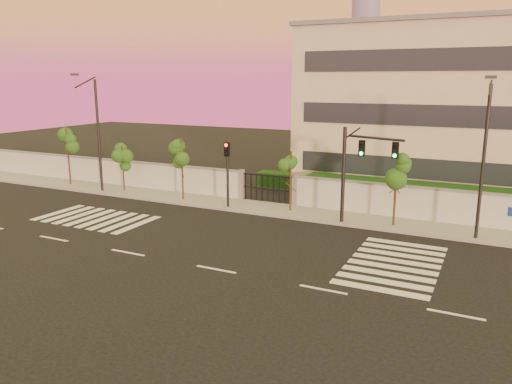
% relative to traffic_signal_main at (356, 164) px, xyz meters
% --- Properties ---
extents(ground, '(120.00, 120.00, 0.00)m').
position_rel_traffic_signal_main_xyz_m(ground, '(-3.66, -9.42, -3.59)').
color(ground, black).
rests_on(ground, ground).
extents(sidewalk, '(60.00, 3.00, 0.15)m').
position_rel_traffic_signal_main_xyz_m(sidewalk, '(-3.66, 1.08, -3.52)').
color(sidewalk, gray).
rests_on(sidewalk, ground).
extents(perimeter_wall, '(60.00, 0.36, 2.20)m').
position_rel_traffic_signal_main_xyz_m(perimeter_wall, '(-3.56, 2.58, -2.52)').
color(perimeter_wall, '#B6B8BD').
rests_on(perimeter_wall, ground).
extents(hedge_row, '(41.00, 4.25, 1.80)m').
position_rel_traffic_signal_main_xyz_m(hedge_row, '(-2.50, 5.32, -2.77)').
color(hedge_row, black).
rests_on(hedge_row, ground).
extents(institutional_building, '(24.40, 12.40, 12.25)m').
position_rel_traffic_signal_main_xyz_m(institutional_building, '(5.34, 12.57, 2.56)').
color(institutional_building, beige).
rests_on(institutional_building, ground).
extents(road_markings, '(57.00, 7.62, 0.02)m').
position_rel_traffic_signal_main_xyz_m(road_markings, '(-5.25, -5.66, -3.58)').
color(road_markings, silver).
rests_on(road_markings, ground).
extents(street_tree_a, '(1.56, 1.24, 4.55)m').
position_rel_traffic_signal_main_xyz_m(street_tree_a, '(-23.26, 1.06, -0.24)').
color(street_tree_a, '#382314').
rests_on(street_tree_a, ground).
extents(street_tree_b, '(1.38, 1.10, 3.46)m').
position_rel_traffic_signal_main_xyz_m(street_tree_b, '(-17.91, 1.20, -1.04)').
color(street_tree_b, '#382314').
rests_on(street_tree_b, ground).
extents(street_tree_c, '(1.48, 1.17, 4.48)m').
position_rel_traffic_signal_main_xyz_m(street_tree_c, '(-12.16, 0.56, -0.29)').
color(street_tree_c, '#382314').
rests_on(street_tree_c, ground).
extents(street_tree_d, '(1.53, 1.22, 3.93)m').
position_rel_traffic_signal_main_xyz_m(street_tree_d, '(-4.36, 1.06, -0.69)').
color(street_tree_d, '#382314').
rests_on(street_tree_d, ground).
extents(street_tree_e, '(1.60, 1.28, 4.79)m').
position_rel_traffic_signal_main_xyz_m(street_tree_e, '(2.17, 0.65, -0.07)').
color(street_tree_e, '#382314').
rests_on(street_tree_e, ground).
extents(traffic_signal_main, '(3.52, 1.27, 5.68)m').
position_rel_traffic_signal_main_xyz_m(traffic_signal_main, '(0.00, 0.00, 0.00)').
color(traffic_signal_main, black).
rests_on(traffic_signal_main, ground).
extents(traffic_signal_secondary, '(0.35, 0.34, 4.53)m').
position_rel_traffic_signal_main_xyz_m(traffic_signal_secondary, '(-8.40, 0.13, -0.72)').
color(traffic_signal_secondary, black).
rests_on(traffic_signal_secondary, ground).
extents(streetlight_west, '(0.52, 2.09, 8.69)m').
position_rel_traffic_signal_main_xyz_m(streetlight_west, '(-19.29, 0.12, 1.10)').
color(streetlight_west, black).
rests_on(streetlight_west, ground).
extents(streetlight_east, '(0.50, 2.03, 8.46)m').
position_rel_traffic_signal_main_xyz_m(streetlight_east, '(6.51, -0.05, 0.98)').
color(streetlight_east, black).
rests_on(streetlight_east, ground).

